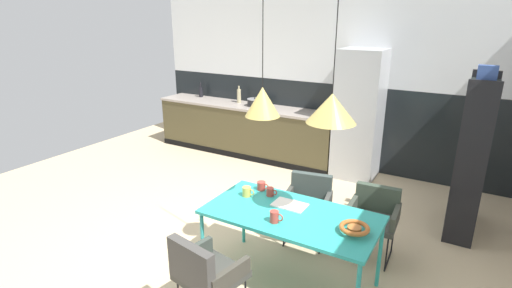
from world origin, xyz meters
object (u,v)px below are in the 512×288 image
bottle_vinegar_dark (239,96)px  pendant_lamp_over_table_far (332,108)px  mug_glass_clear (275,217)px  open_shelf_unit (473,149)px  pendant_lamp_over_table_near (262,102)px  armchair_head_of_table (204,270)px  refrigerator_column (359,115)px  mug_wide_latte (270,192)px  cooking_pot (255,102)px  mug_tall_blue (262,186)px  armchair_near_window (374,212)px  armchair_corner_seat (308,199)px  fruit_bowl (354,228)px  mug_short_terracotta (247,192)px  open_book (290,205)px  dining_table (291,218)px  bottle_wine_green (201,91)px

bottle_vinegar_dark → pendant_lamp_over_table_far: size_ratio=0.28×
mug_glass_clear → open_shelf_unit: bearing=57.0°
pendant_lamp_over_table_near → armchair_head_of_table: bearing=-93.2°
armchair_head_of_table → open_shelf_unit: size_ratio=0.41×
refrigerator_column → pendant_lamp_over_table_near: 2.96m
armchair_head_of_table → bottle_vinegar_dark: (-2.14, 3.84, 0.52)m
open_shelf_unit → mug_wide_latte: bearing=-44.5°
pendant_lamp_over_table_near → pendant_lamp_over_table_far: same height
mug_wide_latte → cooking_pot: size_ratio=0.44×
mug_tall_blue → armchair_near_window: bearing=29.7°
armchair_near_window → mug_wide_latte: (-0.88, -0.66, 0.28)m
armchair_corner_seat → mug_glass_clear: bearing=86.1°
refrigerator_column → armchair_near_window: size_ratio=2.71×
mug_wide_latte → pendant_lamp_over_table_far: size_ratio=0.11×
mug_wide_latte → cooking_pot: (-1.77, 2.68, 0.21)m
bottle_vinegar_dark → pendant_lamp_over_table_near: 3.76m
armchair_head_of_table → mug_glass_clear: (0.30, 0.62, 0.26)m
fruit_bowl → cooking_pot: cooking_pot is taller
armchair_near_window → mug_short_terracotta: size_ratio=5.61×
armchair_head_of_table → fruit_bowl: (0.95, 0.79, 0.25)m
open_book → open_shelf_unit: size_ratio=0.16×
mug_wide_latte → bottle_vinegar_dark: bearing=127.9°
mug_short_terracotta → armchair_near_window: bearing=36.1°
open_book → fruit_bowl: bearing=-14.2°
dining_table → bottle_wine_green: bearing=138.1°
armchair_near_window → mug_tall_blue: size_ratio=5.71×
armchair_head_of_table → mug_tall_blue: size_ratio=6.29×
mug_wide_latte → mug_glass_clear: bearing=-57.6°
armchair_near_window → bottle_vinegar_dark: bottle_vinegar_dark is taller
mug_short_terracotta → bottle_wine_green: 4.14m
armchair_corner_seat → bottle_vinegar_dark: (-2.33, 2.20, 0.56)m
pendant_lamp_over_table_far → mug_tall_blue: bearing=160.6°
fruit_bowl → cooking_pot: size_ratio=0.95×
cooking_pot → pendant_lamp_over_table_near: 3.48m
refrigerator_column → pendant_lamp_over_table_far: pendant_lamp_over_table_far is taller
armchair_head_of_table → bottle_wine_green: bearing=138.3°
open_book → pendant_lamp_over_table_near: 1.02m
mug_glass_clear → pendant_lamp_over_table_far: size_ratio=0.12×
armchair_corner_seat → cooking_pot: bearing=-57.3°
mug_short_terracotta → mug_glass_clear: bearing=-33.5°
mug_glass_clear → pendant_lamp_over_table_far: (0.37, 0.24, 0.95)m
refrigerator_column → armchair_corner_seat: size_ratio=2.67×
mug_glass_clear → mug_wide_latte: bearing=122.4°
bottle_wine_green → bottle_vinegar_dark: 0.92m
fruit_bowl → bottle_vinegar_dark: bottle_vinegar_dark is taller
armchair_near_window → mug_short_terracotta: bearing=33.3°
mug_glass_clear → cooking_pot: bearing=123.3°
cooking_pot → pendant_lamp_over_table_near: (1.79, -2.89, 0.74)m
fruit_bowl → bottle_vinegar_dark: bearing=135.4°
open_shelf_unit → pendant_lamp_over_table_far: bearing=-28.2°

